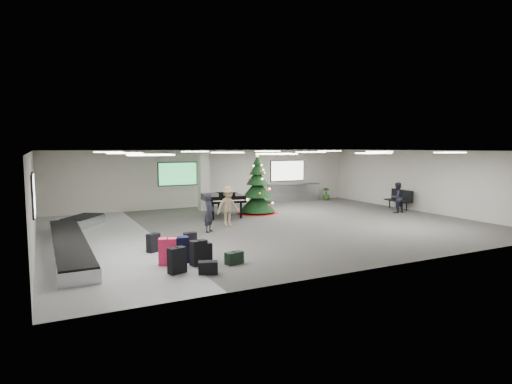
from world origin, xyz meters
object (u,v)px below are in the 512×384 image
pink_suitcase (168,252)px  traveler_a (209,213)px  bench (400,198)px  potted_plant_right (326,194)px  christmas_tree (257,193)px  potted_plant_left (268,199)px  service_counter (290,193)px  traveler_bench (397,198)px  grand_piano (223,198)px  baggage_carousel (73,239)px  traveler_b (228,206)px

pink_suitcase → traveler_a: size_ratio=0.52×
bench → potted_plant_right: 5.22m
christmas_tree → potted_plant_left: bearing=50.1°
pink_suitcase → potted_plant_right: 16.64m
christmas_tree → potted_plant_right: christmas_tree is taller
service_counter → christmas_tree: christmas_tree is taller
traveler_bench → pink_suitcase: bearing=17.0°
grand_piano → traveler_bench: bearing=-11.2°
traveler_bench → potted_plant_left: size_ratio=2.07×
pink_suitcase → potted_plant_right: bearing=60.1°
bench → traveler_a: size_ratio=1.13×
potted_plant_right → bench: bearing=-77.3°
traveler_bench → potted_plant_right: size_ratio=1.95×
baggage_carousel → christmas_tree: christmas_tree is taller
bench → traveler_b: bearing=-172.6°
christmas_tree → traveler_a: christmas_tree is taller
baggage_carousel → traveler_bench: (15.37, 0.36, 0.57)m
service_counter → pink_suitcase: bearing=-134.7°
traveler_b → service_counter: bearing=33.1°
potted_plant_left → traveler_a: bearing=-135.5°
baggage_carousel → grand_piano: 7.68m
grand_piano → traveler_b: size_ratio=1.43×
grand_piano → traveler_a: size_ratio=1.59×
grand_piano → potted_plant_right: grand_piano is taller
baggage_carousel → traveler_bench: size_ratio=6.20×
traveler_b → traveler_bench: 9.20m
pink_suitcase → traveler_bench: traveler_bench is taller
baggage_carousel → christmas_tree: 9.57m
service_counter → traveler_a: size_ratio=2.65×
traveler_a → potted_plant_left: 8.05m
service_counter → bench: service_counter is taller
grand_piano → traveler_b: traveler_b is taller
christmas_tree → bench: christmas_tree is taller
potted_plant_left → potted_plant_right: size_ratio=0.94×
grand_piano → potted_plant_right: bearing=27.9°
baggage_carousel → potted_plant_right: potted_plant_right is taller
grand_piano → potted_plant_left: grand_piano is taller
traveler_bench → traveler_a: bearing=0.8°
grand_piano → bench: bearing=-4.3°
service_counter → grand_piano: grand_piano is taller
grand_piano → traveler_b: 2.49m
baggage_carousel → christmas_tree: (8.90, 3.43, 0.84)m
service_counter → grand_piano: (-5.91, -3.50, 0.37)m
traveler_a → traveler_b: 1.47m
traveler_b → traveler_bench: traveler_b is taller
traveler_a → potted_plant_right: bearing=-13.1°
christmas_tree → potted_plant_right: size_ratio=3.84×
baggage_carousel → traveler_b: 6.28m
bench → traveler_b: size_ratio=1.02×
grand_piano → traveler_b: bearing=-100.0°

